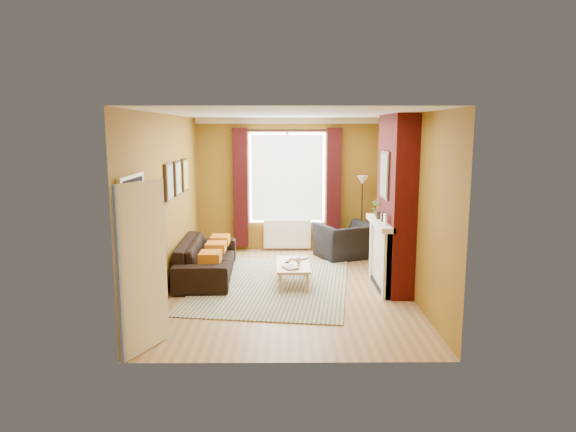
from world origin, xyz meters
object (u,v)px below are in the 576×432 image
Objects in this scene: sofa at (207,258)px; armchair at (346,241)px; floor_lamp at (362,192)px; coffee_table at (293,266)px; wicker_stool at (325,243)px.

armchair reaches higher than sofa.
sofa is 1.39× the size of floor_lamp.
armchair reaches higher than coffee_table.
sofa is 3.58m from floor_lamp.
sofa is 2.82m from wicker_stool.
armchair is 2.13m from coffee_table.
coffee_table is at bearing -123.38° from floor_lamp.
coffee_table is 2.83m from floor_lamp.
wicker_stool is at bearing -69.29° from armchair.
sofa is at bearing -141.44° from wicker_stool.
floor_lamp reaches higher than coffee_table.
coffee_table is 2.50× the size of wicker_stool.
coffee_table is (-1.10, -1.83, -0.03)m from armchair.
coffee_table is at bearing -109.50° from sofa.
armchair is at bearing -132.63° from floor_lamp.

